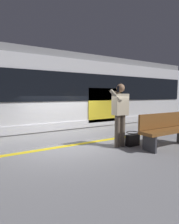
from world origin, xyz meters
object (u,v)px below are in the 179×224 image
Objects in this scene: passenger at (120,110)px; bench at (166,128)px; train_carriage at (27,98)px; handbag at (133,139)px.

passenger is 1.34m from bench.
train_carriage reaches higher than handbag.
passenger is 4.32× the size of handbag.
passenger is (-1.76, 3.08, -0.28)m from train_carriage.
bench is at bearing 148.64° from passenger.
train_carriage is 7.72× the size of bench.
passenger is at bearing 119.76° from train_carriage.
passenger is at bearing -31.36° from bench.
bench is (-2.83, 3.73, -0.78)m from train_carriage.
passenger reaches higher than handbag.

